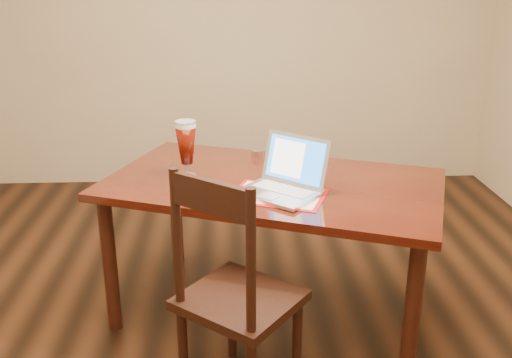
{
  "coord_description": "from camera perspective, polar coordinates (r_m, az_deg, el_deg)",
  "views": [
    {
      "loc": [
        -0.05,
        -2.44,
        1.8
      ],
      "look_at": [
        0.08,
        0.19,
        0.84
      ],
      "focal_mm": 40.0,
      "sensor_mm": 36.0,
      "label": 1
    }
  ],
  "objects": [
    {
      "name": "dining_chair",
      "position": [
        2.46,
        -2.15,
        -11.62
      ],
      "size": [
        0.63,
        0.63,
        1.08
      ],
      "rotation": [
        0.0,
        0.0,
        -0.67
      ],
      "color": "black",
      "rests_on": "ground"
    },
    {
      "name": "dining_table",
      "position": [
        2.96,
        1.44,
        -1.72
      ],
      "size": [
        1.91,
        1.49,
        1.09
      ],
      "rotation": [
        0.0,
        0.0,
        -0.37
      ],
      "color": "#451409",
      "rests_on": "ground"
    },
    {
      "name": "ground",
      "position": [
        3.03,
        -1.46,
        -16.41
      ],
      "size": [
        5.0,
        5.0,
        0.0
      ],
      "primitive_type": "plane",
      "color": "black",
      "rests_on": "ground"
    }
  ]
}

